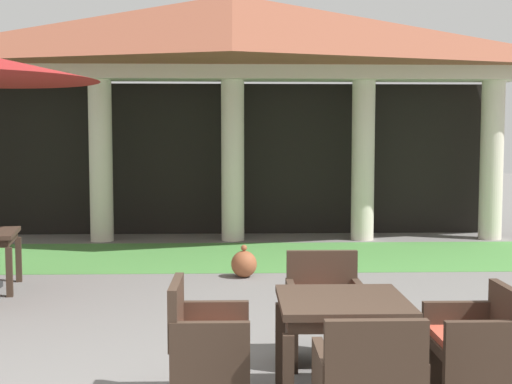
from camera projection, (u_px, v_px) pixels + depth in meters
name	position (u px, v px, depth m)	size (l,w,h in m)	color
background_pavilion	(232.00, 52.00, 11.95)	(10.45, 2.99, 4.30)	beige
lawn_strip	(233.00, 256.00, 10.47)	(12.25, 2.63, 0.01)	#47843D
patio_table_near_foreground	(342.00, 314.00, 4.60)	(0.86, 0.86, 0.75)	#38281E
patio_chair_near_foreground_north	(325.00, 312.00, 5.54)	(0.62, 0.53, 0.88)	#38281E
patio_chair_near_foreground_west	(206.00, 347.00, 4.60)	(0.52, 0.61, 0.87)	#38281E
patio_chair_near_foreground_east	(476.00, 347.00, 4.65)	(0.54, 0.58, 0.82)	#38281E
terracotta_urn	(244.00, 264.00, 8.91)	(0.34, 0.34, 0.43)	brown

